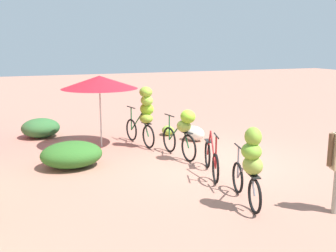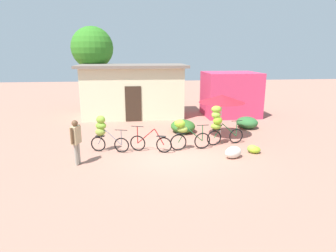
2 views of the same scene
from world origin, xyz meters
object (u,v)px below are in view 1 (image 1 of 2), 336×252
at_px(market_umbrella, 99,82).
at_px(bicycle_near_pile, 211,159).
at_px(bicycle_leftmost, 250,161).
at_px(bicycle_center_loaded, 183,129).
at_px(bicycle_by_shop, 145,111).
at_px(produce_sack, 194,133).
at_px(banana_pile_on_ground, 168,130).

distance_m(market_umbrella, bicycle_near_pile, 3.99).
xyz_separation_m(bicycle_leftmost, bicycle_center_loaded, (3.19, -0.17, -0.08)).
height_order(bicycle_center_loaded, bicycle_by_shop, bicycle_by_shop).
xyz_separation_m(bicycle_center_loaded, produce_sack, (1.66, -1.09, -0.55)).
height_order(bicycle_near_pile, produce_sack, bicycle_near_pile).
bearing_deg(bicycle_center_loaded, market_umbrella, 39.46).
bearing_deg(market_umbrella, bicycle_leftmost, -164.28).
bearing_deg(produce_sack, bicycle_by_shop, 95.12).
bearing_deg(bicycle_near_pile, market_umbrella, 26.93).
bearing_deg(bicycle_by_shop, bicycle_center_loaded, -162.50).
xyz_separation_m(bicycle_near_pile, bicycle_center_loaded, (1.35, 0.07, 0.42)).
bearing_deg(bicycle_by_shop, bicycle_near_pile, -169.21).
bearing_deg(banana_pile_on_ground, bicycle_near_pile, 171.64).
relative_size(bicycle_leftmost, produce_sack, 2.18).
distance_m(market_umbrella, produce_sack, 3.15).
bearing_deg(bicycle_center_loaded, bicycle_near_pile, -177.12).
bearing_deg(banana_pile_on_ground, market_umbrella, 106.55).
xyz_separation_m(bicycle_leftmost, bicycle_by_shop, (4.71, 0.31, 0.15)).
bearing_deg(banana_pile_on_ground, bicycle_center_loaded, 166.07).
bearing_deg(market_umbrella, bicycle_near_pile, -153.07).
distance_m(bicycle_near_pile, banana_pile_on_ground, 4.04).
distance_m(bicycle_leftmost, banana_pile_on_ground, 5.92).
bearing_deg(market_umbrella, bicycle_by_shop, -111.20).
distance_m(bicycle_near_pile, bicycle_center_loaded, 1.42).
distance_m(bicycle_leftmost, bicycle_by_shop, 4.72).
bearing_deg(bicycle_leftmost, banana_pile_on_ground, -8.02).
height_order(bicycle_by_shop, banana_pile_on_ground, bicycle_by_shop).
bearing_deg(bicycle_center_loaded, bicycle_leftmost, 177.02).
xyz_separation_m(banana_pile_on_ground, produce_sack, (-0.97, -0.44, 0.07)).
xyz_separation_m(bicycle_near_pile, banana_pile_on_ground, (3.99, -0.59, -0.21)).
relative_size(bicycle_near_pile, bicycle_by_shop, 0.97).
relative_size(bicycle_by_shop, produce_sack, 2.42).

